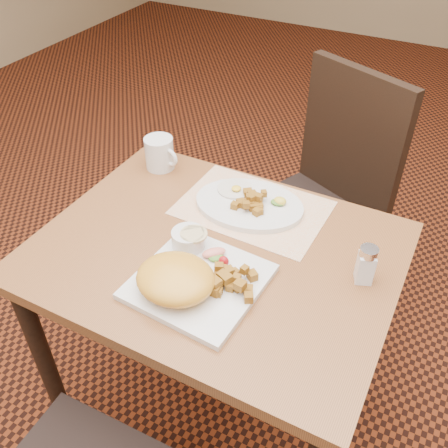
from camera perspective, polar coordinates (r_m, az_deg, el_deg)
ground at (r=1.85m, az=-0.72°, el=-20.28°), size 8.00×8.00×0.00m
table at (r=1.34m, az=-0.94°, el=-6.33°), size 0.90×0.70×0.75m
chair_far at (r=1.86m, az=11.35°, el=3.69°), size 0.56×0.56×0.97m
placemat at (r=1.40m, az=3.28°, el=1.84°), size 0.41×0.29×0.00m
plate_square at (r=1.17m, az=-2.89°, el=-6.60°), size 0.30×0.30×0.02m
plate_oval at (r=1.39m, az=2.90°, el=2.23°), size 0.33×0.26×0.02m
hollandaise_mound at (r=1.13m, az=-5.63°, el=-6.24°), size 0.19×0.16×0.07m
ramekin at (r=1.24m, az=-4.06°, el=-1.68°), size 0.09×0.08×0.05m
garnish_sq at (r=1.21m, az=-0.85°, el=-3.64°), size 0.08×0.06×0.03m
fried_egg at (r=1.43m, az=1.27°, el=4.06°), size 0.10×0.10×0.02m
garnish_ov at (r=1.38m, az=6.32°, el=2.58°), size 0.05×0.04×0.02m
salt_shaker at (r=1.20m, az=15.92°, el=-4.44°), size 0.05×0.05×0.10m
coffee_mug at (r=1.55m, az=-7.33°, el=8.02°), size 0.12×0.09×0.10m
home_fries_sq at (r=1.14m, az=0.70°, el=-6.50°), size 0.12×0.11×0.04m
home_fries_ov at (r=1.37m, az=3.14°, el=2.50°), size 0.09×0.10×0.04m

